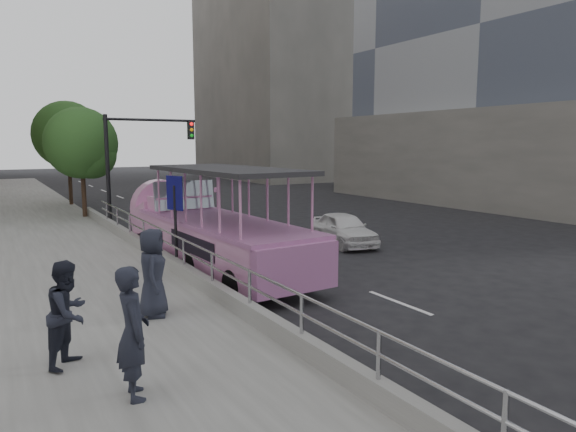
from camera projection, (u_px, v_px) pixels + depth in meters
name	position (u px, v px, depth m)	size (l,w,h in m)	color
ground	(320.00, 289.00, 13.91)	(160.00, 160.00, 0.00)	black
sidewalk	(47.00, 244.00, 19.50)	(5.50, 80.00, 0.30)	#A4A49F
kerb_wall	(184.00, 271.00, 13.97)	(0.24, 30.00, 0.36)	#A0A09B
guardrail	(184.00, 247.00, 13.88)	(0.07, 22.00, 0.71)	#B1B1B6
duck_boat	(209.00, 230.00, 16.20)	(2.83, 9.81, 3.22)	black
car	(344.00, 229.00, 20.00)	(1.50, 3.71, 1.26)	white
pedestrian_near	(133.00, 332.00, 7.24)	(0.70, 0.46, 1.92)	#222532
pedestrian_mid	(68.00, 313.00, 8.32)	(0.85, 0.66, 1.75)	#222532
pedestrian_far	(153.00, 273.00, 10.71)	(0.91, 0.60, 1.87)	#222532
parking_sign	(175.00, 216.00, 14.69)	(0.27, 0.64, 3.01)	black
traffic_signal	(134.00, 153.00, 23.21)	(4.20, 0.32, 5.20)	black
street_tree_near	(84.00, 146.00, 25.28)	(3.52, 3.52, 5.72)	#332017
street_tree_far	(70.00, 137.00, 30.42)	(3.97, 3.97, 6.45)	#332017
midrise_stone_a	(303.00, 41.00, 60.60)	(20.00, 20.00, 32.00)	gray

